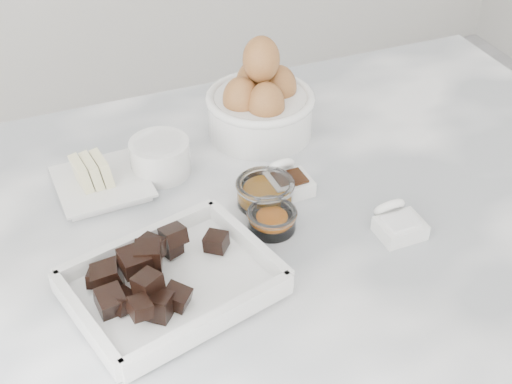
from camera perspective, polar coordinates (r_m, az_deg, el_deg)
marble_slab at (r=0.94m, az=-0.45°, el=-4.20°), size 1.20×0.80×0.04m
chocolate_dish at (r=0.84m, az=-6.75°, el=-6.86°), size 0.27×0.23×0.06m
butter_plate at (r=1.02m, az=-12.36°, el=1.03°), size 0.13×0.13×0.05m
sugar_ramekin at (r=1.03m, az=-7.68°, el=2.89°), size 0.09×0.09×0.05m
egg_bowl at (r=1.10m, az=0.34°, el=7.13°), size 0.17×0.17×0.16m
honey_bowl at (r=0.97m, az=0.74°, el=0.01°), size 0.08×0.08×0.04m
zest_bowl at (r=0.93m, az=1.28°, el=-2.16°), size 0.07×0.07×0.03m
vanilla_spoon at (r=1.00m, az=2.50°, el=0.92°), size 0.06×0.07×0.05m
salt_spoon at (r=0.94m, az=11.25°, el=-2.40°), size 0.06×0.07×0.04m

